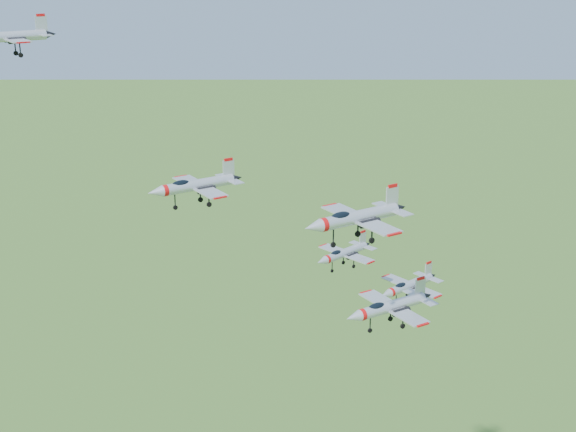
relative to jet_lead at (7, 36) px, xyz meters
name	(u,v)px	position (x,y,z in m)	size (l,w,h in m)	color
jet_lead	(7,36)	(0.00, 0.00, 0.00)	(11.94, 9.95, 3.19)	#B0B5BD
jet_left_high	(195,185)	(18.68, -13.74, -17.72)	(13.15, 10.94, 3.51)	#B0B5BD
jet_right_high	(356,217)	(28.13, -36.86, -16.25)	(13.31, 11.08, 3.56)	#B0B5BD
jet_left_low	(344,253)	(39.75, -14.73, -30.12)	(10.68, 9.12, 2.92)	#B0B5BD
jet_right_low	(389,307)	(36.97, -30.69, -30.97)	(13.23, 10.99, 3.53)	#B0B5BD
jet_trail	(409,285)	(47.89, -19.06, -34.90)	(11.51, 9.75, 3.11)	#B0B5BD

